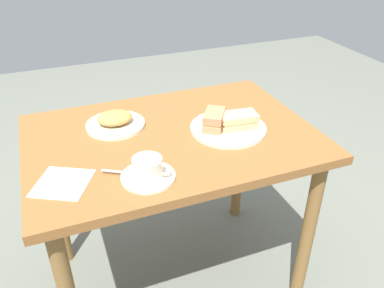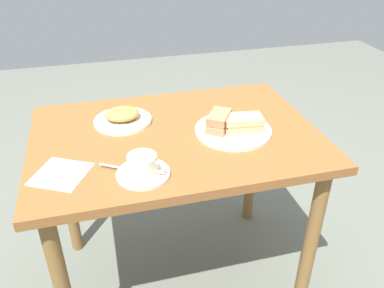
% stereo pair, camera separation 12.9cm
% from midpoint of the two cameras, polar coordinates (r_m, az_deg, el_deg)
% --- Properties ---
extents(ground_plane, '(6.00, 6.00, 0.00)m').
position_cam_midpoint_polar(ground_plane, '(1.89, -4.40, -18.47)').
color(ground_plane, slate).
extents(dining_table, '(1.02, 0.71, 0.74)m').
position_cam_midpoint_polar(dining_table, '(1.47, -5.38, -2.24)').
color(dining_table, brown).
rests_on(dining_table, ground_plane).
extents(sandwich_plate, '(0.27, 0.27, 0.01)m').
position_cam_midpoint_polar(sandwich_plate, '(1.43, 2.67, 2.21)').
color(sandwich_plate, silver).
rests_on(sandwich_plate, dining_table).
extents(sandwich_front, '(0.14, 0.09, 0.05)m').
position_cam_midpoint_polar(sandwich_front, '(1.42, 4.06, 3.35)').
color(sandwich_front, tan).
rests_on(sandwich_front, sandwich_plate).
extents(sandwich_back, '(0.12, 0.13, 0.06)m').
position_cam_midpoint_polar(sandwich_back, '(1.41, 0.60, 3.44)').
color(sandwich_back, '#BA7A55').
rests_on(sandwich_back, sandwich_plate).
extents(coffee_saucer, '(0.16, 0.16, 0.01)m').
position_cam_midpoint_polar(coffee_saucer, '(1.20, -9.45, -4.80)').
color(coffee_saucer, silver).
rests_on(coffee_saucer, dining_table).
extents(coffee_cup, '(0.11, 0.09, 0.06)m').
position_cam_midpoint_polar(coffee_cup, '(1.17, -9.53, -3.37)').
color(coffee_cup, silver).
rests_on(coffee_cup, coffee_saucer).
extents(spoon, '(0.09, 0.06, 0.01)m').
position_cam_midpoint_polar(spoon, '(1.22, -13.04, -4.07)').
color(spoon, silver).
rests_on(spoon, coffee_saucer).
extents(side_plate, '(0.22, 0.22, 0.01)m').
position_cam_midpoint_polar(side_plate, '(1.50, -13.44, 2.65)').
color(side_plate, silver).
rests_on(side_plate, dining_table).
extents(side_food_pile, '(0.13, 0.11, 0.04)m').
position_cam_midpoint_polar(side_food_pile, '(1.48, -13.57, 3.64)').
color(side_food_pile, '#B78743').
rests_on(side_food_pile, side_plate).
extents(napkin, '(0.20, 0.20, 0.00)m').
position_cam_midpoint_polar(napkin, '(1.24, -21.05, -5.39)').
color(napkin, white).
rests_on(napkin, dining_table).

